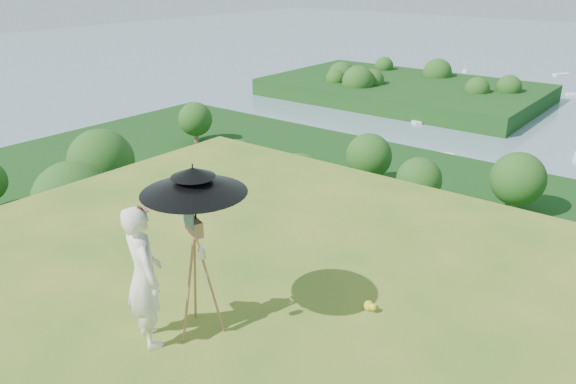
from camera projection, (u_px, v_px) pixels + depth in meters
The scene contains 5 objects.
peninsula at pixel (403, 82), 172.69m from camera, with size 90.00×60.00×12.00m, color #0E3610, non-canonical shape.
painter at pixel (144, 276), 6.44m from camera, with size 0.64×0.42×1.76m, color white.
field_easel at pixel (197, 272), 6.65m from camera, with size 0.62×0.62×1.64m, color #8C5E3A, non-canonical shape.
sun_umbrella at pixel (195, 198), 6.31m from camera, with size 1.21×1.21×0.82m, color black, non-canonical shape.
painter_cap at pixel (137, 210), 6.13m from camera, with size 0.18×0.22×0.10m, color #BD686C, non-canonical shape.
Camera 1 is at (3.24, -3.18, 4.19)m, focal length 35.00 mm.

